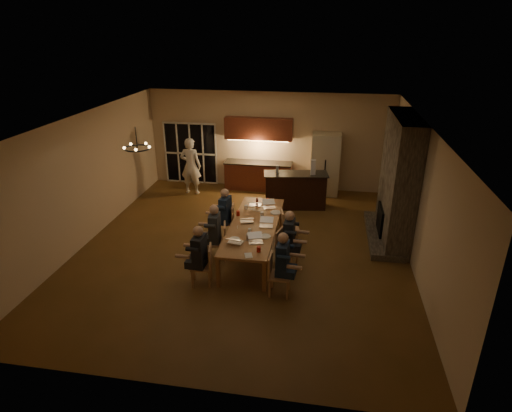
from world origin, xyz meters
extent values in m
plane|color=brown|center=(0.00, 0.00, 0.00)|extent=(9.00, 9.00, 0.00)
cube|color=#CFB292|center=(0.00, 4.52, 1.60)|extent=(8.00, 0.04, 3.20)
cube|color=#CFB292|center=(-4.02, 0.00, 1.60)|extent=(0.04, 9.00, 3.20)
cube|color=#CFB292|center=(4.02, 0.00, 1.60)|extent=(0.04, 9.00, 3.20)
cube|color=white|center=(0.00, 0.00, 3.22)|extent=(8.00, 9.00, 0.04)
cube|color=black|center=(-2.70, 4.47, 1.05)|extent=(1.86, 0.08, 2.10)
cube|color=#625B4D|center=(3.70, 1.20, 1.60)|extent=(0.58, 2.50, 3.20)
cube|color=beige|center=(1.90, 4.15, 1.00)|extent=(0.90, 0.68, 2.00)
cube|color=#A87243|center=(0.29, -0.12, 0.38)|extent=(1.10, 3.35, 0.75)
cube|color=black|center=(1.05, 2.85, 0.54)|extent=(1.97, 0.95, 1.08)
imported|color=white|center=(-2.40, 3.47, 0.93)|extent=(0.70, 0.47, 1.86)
torus|color=black|center=(-2.06, -0.97, 2.75)|extent=(0.57, 0.57, 0.03)
cylinder|color=white|center=(0.27, -0.58, 0.80)|extent=(0.08, 0.08, 0.10)
cylinder|color=white|center=(0.41, 0.39, 0.80)|extent=(0.08, 0.08, 0.10)
cylinder|color=white|center=(-0.06, 0.75, 0.80)|extent=(0.08, 0.08, 0.10)
cylinder|color=#B7190C|center=(0.62, -1.42, 0.81)|extent=(0.09, 0.09, 0.12)
cylinder|color=#B7190C|center=(-0.19, 0.32, 0.81)|extent=(0.09, 0.09, 0.12)
cylinder|color=#B7190C|center=(0.43, 1.24, 0.81)|extent=(0.09, 0.09, 0.12)
cylinder|color=#B2B2B7|center=(0.28, -0.88, 0.81)|extent=(0.07, 0.07, 0.12)
cylinder|color=#3F0F0C|center=(0.15, 1.25, 0.81)|extent=(0.06, 0.06, 0.12)
cylinder|color=white|center=(0.66, -0.71, 0.76)|extent=(0.25, 0.25, 0.02)
cylinder|color=white|center=(-0.01, -0.96, 0.76)|extent=(0.24, 0.24, 0.02)
cylinder|color=white|center=(0.73, 0.64, 0.76)|extent=(0.28, 0.28, 0.02)
cube|color=white|center=(0.43, -1.62, 0.76)|extent=(0.21, 0.25, 0.01)
cylinder|color=#99999E|center=(0.50, 2.79, 1.20)|extent=(0.09, 0.09, 0.24)
cube|color=silver|center=(1.55, 2.85, 1.30)|extent=(0.15, 0.15, 0.44)
camera|label=1|loc=(1.85, -9.22, 5.18)|focal=30.00mm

